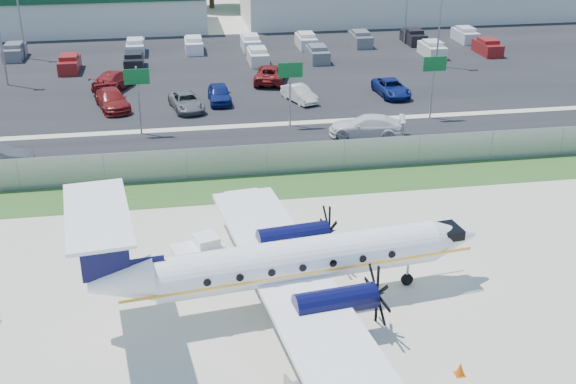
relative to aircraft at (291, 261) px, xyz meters
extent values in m
plane|color=beige|center=(1.04, 0.95, -2.17)|extent=(170.00, 170.00, 0.00)
cube|color=#2D561E|center=(1.04, 12.95, -2.16)|extent=(170.00, 4.00, 0.02)
cube|color=black|center=(1.04, 19.95, -2.16)|extent=(170.00, 8.00, 0.02)
cube|color=black|center=(1.04, 40.95, -2.16)|extent=(170.00, 32.00, 0.02)
cube|color=gray|center=(1.04, 14.95, -1.17)|extent=(120.00, 0.02, 1.90)
cube|color=gray|center=(1.04, 14.95, -0.19)|extent=(120.00, 0.06, 0.06)
cube|color=gray|center=(1.04, 14.95, -2.12)|extent=(120.00, 0.06, 0.06)
cube|color=silver|center=(-22.96, 62.95, 0.33)|extent=(46.00, 12.00, 5.00)
cylinder|color=gray|center=(-6.96, 23.95, 0.33)|extent=(0.14, 0.14, 5.00)
cube|color=#0C5923|center=(-6.96, 23.80, 2.13)|extent=(1.80, 0.08, 1.10)
cylinder|color=gray|center=(4.04, 23.95, 0.33)|extent=(0.14, 0.14, 5.00)
cube|color=#0C5923|center=(4.04, 23.80, 2.13)|extent=(1.80, 0.08, 1.10)
cylinder|color=gray|center=(15.04, 23.95, 0.33)|extent=(0.14, 0.14, 5.00)
cube|color=#0C5923|center=(15.04, 23.80, 2.13)|extent=(1.80, 0.08, 1.10)
cylinder|color=gray|center=(-18.96, 38.95, 2.33)|extent=(0.18, 0.18, 9.00)
cylinder|color=gray|center=(21.04, 38.95, 2.33)|extent=(0.18, 0.18, 9.00)
cylinder|color=gray|center=(-18.96, 48.95, 2.33)|extent=(0.18, 0.18, 9.00)
cylinder|color=gray|center=(21.04, 48.95, 2.33)|extent=(0.18, 0.18, 9.00)
cylinder|color=white|center=(0.40, 0.05, 0.00)|extent=(12.76, 3.47, 1.92)
cone|color=white|center=(7.76, 0.97, 0.00)|extent=(2.44, 2.18, 1.92)
cone|color=white|center=(-7.17, -0.89, 0.20)|extent=(2.84, 2.23, 1.92)
cube|color=black|center=(7.56, 0.94, 0.35)|extent=(1.06, 1.42, 0.45)
cube|color=white|center=(-0.10, -0.01, -0.56)|extent=(5.41, 18.04, 0.22)
cylinder|color=#080932|center=(1.36, -2.78, -0.40)|extent=(3.54, 1.53, 1.11)
cylinder|color=#080932|center=(0.64, 3.03, -0.40)|extent=(3.54, 1.53, 1.11)
cube|color=#080932|center=(-7.67, -0.96, 1.92)|extent=(1.93, 0.42, 2.93)
cube|color=white|center=(-7.77, -0.97, 3.38)|extent=(3.18, 6.51, 0.14)
cylinder|color=gray|center=(5.61, 0.70, -1.52)|extent=(0.12, 0.12, 1.31)
cylinder|color=black|center=(5.61, 0.70, -1.89)|extent=(0.58, 0.25, 0.57)
cylinder|color=black|center=(0.26, -2.92, -1.85)|extent=(0.69, 0.48, 0.65)
cylinder|color=black|center=(-0.46, 2.89, -1.85)|extent=(0.69, 0.48, 0.65)
cube|color=white|center=(-3.89, 4.50, -1.64)|extent=(2.73, 2.10, 0.67)
cube|color=white|center=(-3.43, 4.65, -1.12)|extent=(1.39, 1.51, 0.48)
cube|color=black|center=(-3.02, 4.78, -1.10)|extent=(0.49, 1.06, 0.38)
cylinder|color=black|center=(-4.48, 3.52, -1.88)|extent=(0.61, 0.38, 0.58)
cylinder|color=black|center=(-4.94, 4.95, -1.88)|extent=(0.61, 0.38, 0.58)
cylinder|color=black|center=(-2.83, 4.05, -1.88)|extent=(0.61, 0.38, 0.58)
cylinder|color=black|center=(-3.29, 5.48, -1.88)|extent=(0.61, 0.38, 0.58)
cube|color=gray|center=(-2.97, 2.15, -1.77)|extent=(2.02, 1.54, 0.11)
cube|color=gray|center=(-3.79, 1.91, -1.50)|extent=(0.38, 1.05, 0.54)
cube|color=gray|center=(-2.16, 2.40, -1.50)|extent=(0.38, 1.05, 0.54)
cylinder|color=black|center=(-3.43, 1.50, -2.01)|extent=(0.34, 0.20, 0.32)
cylinder|color=black|center=(-3.71, 2.44, -2.01)|extent=(0.34, 0.20, 0.32)
cylinder|color=black|center=(-2.23, 1.86, -2.01)|extent=(0.34, 0.20, 0.32)
cylinder|color=black|center=(-2.52, 2.80, -2.01)|extent=(0.34, 0.20, 0.32)
cube|color=gray|center=(0.62, -5.98, -1.47)|extent=(0.40, 1.10, 0.56)
cylinder|color=black|center=(0.24, -5.56, -2.00)|extent=(0.36, 0.21, 0.34)
cone|color=#D95006|center=(5.57, -5.91, -1.90)|extent=(0.36, 0.36, 0.54)
cube|color=#D95006|center=(5.57, -5.91, -2.16)|extent=(0.38, 0.38, 0.03)
cone|color=#D95006|center=(0.25, 8.07, -1.87)|extent=(0.40, 0.40, 0.60)
cube|color=#D95006|center=(0.25, 8.07, -2.16)|extent=(0.42, 0.42, 0.03)
imported|color=silver|center=(9.08, 20.68, -2.17)|extent=(5.77, 3.53, 1.56)
imported|color=maroon|center=(-9.32, 30.36, -2.17)|extent=(3.40, 5.65, 1.53)
imported|color=#595B5E|center=(-3.47, 29.15, -2.17)|extent=(3.05, 5.06, 1.32)
imported|color=navy|center=(-0.72, 30.67, -2.17)|extent=(1.80, 4.40, 1.50)
imported|color=beige|center=(5.83, 29.83, -2.17)|extent=(2.70, 4.29, 1.33)
imported|color=navy|center=(13.84, 30.24, -2.17)|extent=(2.50, 5.00, 1.36)
imported|color=maroon|center=(-9.42, 36.19, -2.17)|extent=(4.33, 6.09, 1.64)
imported|color=maroon|center=(4.34, 36.14, -2.17)|extent=(3.85, 6.07, 1.56)
camera|label=1|loc=(-4.61, -26.85, 15.61)|focal=45.00mm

